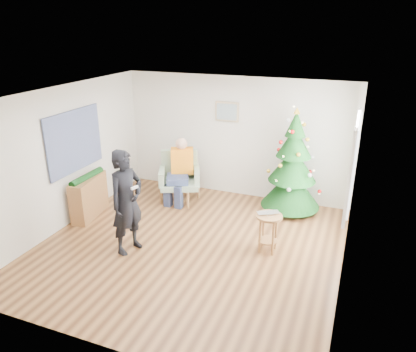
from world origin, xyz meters
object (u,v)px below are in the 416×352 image
at_px(armchair, 180,183).
at_px(standing_man, 127,202).
at_px(christmas_tree, 293,166).
at_px(stool, 268,233).
at_px(console, 89,197).

relative_size(armchair, standing_man, 0.59).
xyz_separation_m(christmas_tree, armchair, (-2.32, -0.35, -0.57)).
distance_m(stool, armchair, 2.64).
relative_size(armchair, console, 1.05).
xyz_separation_m(armchair, console, (-1.34, -1.34, 0.01)).
distance_m(stool, standing_man, 2.40).
relative_size(stool, armchair, 0.64).
bearing_deg(stool, armchair, 149.01).
bearing_deg(console, christmas_tree, 16.91).
height_order(standing_man, console, standing_man).
bearing_deg(armchair, console, -159.20).
height_order(stool, standing_man, standing_man).
bearing_deg(christmas_tree, console, -155.11).
bearing_deg(christmas_tree, stool, -91.68).
xyz_separation_m(stool, standing_man, (-2.19, -0.82, 0.55)).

